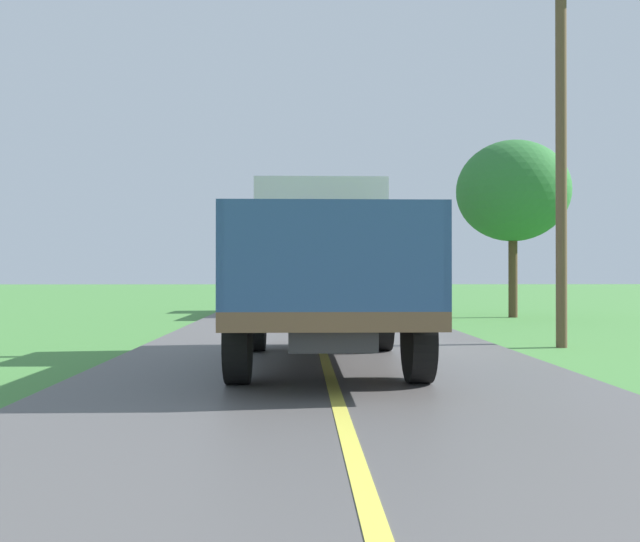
{
  "coord_description": "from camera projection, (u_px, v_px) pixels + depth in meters",
  "views": [
    {
      "loc": [
        -0.38,
        2.51,
        1.34
      ],
      "look_at": [
        -0.08,
        12.41,
        1.4
      ],
      "focal_mm": 37.77,
      "sensor_mm": 36.0,
      "label": 1
    }
  ],
  "objects": [
    {
      "name": "banana_truck_near",
      "position": [
        322.0,
        266.0,
        10.32
      ],
      "size": [
        2.38,
        5.82,
        2.8
      ],
      "color": "#2D2D30",
      "rests_on": "road_surface"
    },
    {
      "name": "utility_pole_roadside",
      "position": [
        561.0,
        138.0,
        12.44
      ],
      "size": [
        1.61,
        0.2,
        7.27
      ],
      "color": "brown",
      "rests_on": "ground"
    },
    {
      "name": "roadside_tree_mid_right",
      "position": [
        513.0,
        191.0,
        21.31
      ],
      "size": [
        3.55,
        3.55,
        5.61
      ],
      "color": "#4C3823",
      "rests_on": "ground"
    },
    {
      "name": "banana_truck_far",
      "position": [
        307.0,
        271.0,
        23.76
      ],
      "size": [
        2.38,
        5.81,
        2.8
      ],
      "color": "#2D2D30",
      "rests_on": "road_surface"
    }
  ]
}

